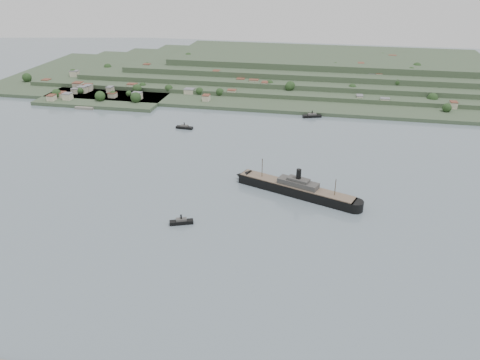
# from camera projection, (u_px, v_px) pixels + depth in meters

# --- Properties ---
(ground) EXTENTS (1400.00, 1400.00, 0.00)m
(ground) POSITION_uv_depth(u_px,v_px,m) (212.00, 212.00, 326.97)
(ground) COLOR slate
(ground) RESTS_ON ground
(far_peninsula) EXTENTS (760.00, 309.00, 30.00)m
(far_peninsula) POSITION_uv_depth(u_px,v_px,m) (300.00, 71.00, 663.58)
(far_peninsula) COLOR #3A4D33
(far_peninsula) RESTS_ON ground
(steamship) EXTENTS (100.33, 46.40, 25.08)m
(steamship) POSITION_uv_depth(u_px,v_px,m) (292.00, 188.00, 350.42)
(steamship) COLOR black
(steamship) RESTS_ON ground
(tugboat) EXTENTS (16.26, 9.52, 7.10)m
(tugboat) POSITION_uv_depth(u_px,v_px,m) (181.00, 222.00, 312.05)
(tugboat) COLOR black
(tugboat) RESTS_ON ground
(ferry_west) EXTENTS (17.98, 6.37, 6.61)m
(ferry_west) POSITION_uv_depth(u_px,v_px,m) (184.00, 127.00, 481.49)
(ferry_west) COLOR black
(ferry_west) RESTS_ON ground
(ferry_east) EXTENTS (21.07, 11.49, 7.62)m
(ferry_east) POSITION_uv_depth(u_px,v_px,m) (312.00, 116.00, 514.81)
(ferry_east) COLOR black
(ferry_east) RESTS_ON ground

